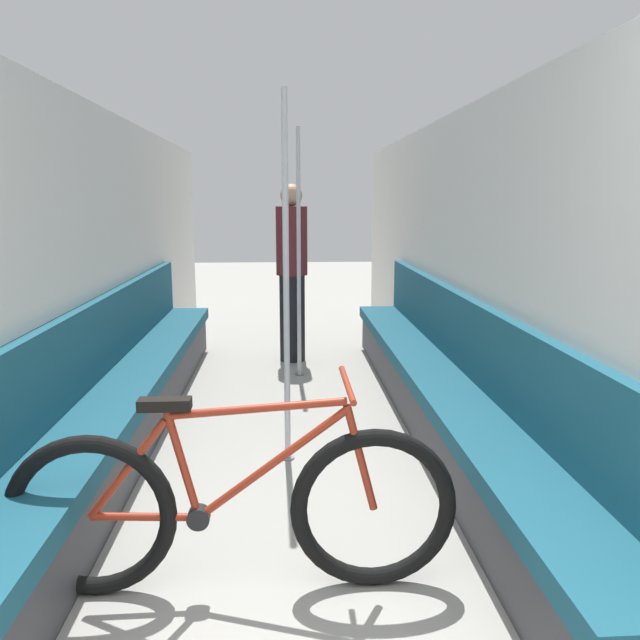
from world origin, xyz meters
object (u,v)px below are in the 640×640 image
(bicycle, at_px, (234,508))
(grab_pole_near, at_px, (287,288))
(bench_seat_row_left, at_px, (124,396))
(grab_pole_far, at_px, (299,259))
(passenger_standing, at_px, (292,271))
(bench_seat_row_right, at_px, (443,390))

(bicycle, xyz_separation_m, grab_pole_near, (0.22, 1.29, 0.70))
(bench_seat_row_left, bearing_deg, grab_pole_far, 51.65)
(bench_seat_row_left, relative_size, bicycle, 2.87)
(bicycle, xyz_separation_m, passenger_standing, (0.29, 3.69, 0.53))
(bicycle, bearing_deg, bench_seat_row_right, 62.48)
(grab_pole_far, bearing_deg, bench_seat_row_left, -128.35)
(bench_seat_row_left, distance_m, bicycle, 1.85)
(passenger_standing, bearing_deg, grab_pole_near, 83.58)
(bench_seat_row_left, xyz_separation_m, grab_pole_far, (1.18, 1.49, 0.75))
(grab_pole_far, relative_size, passenger_standing, 1.27)
(bench_seat_row_right, height_order, grab_pole_far, grab_pole_far)
(bench_seat_row_right, relative_size, passenger_standing, 3.01)
(bench_seat_row_left, xyz_separation_m, bench_seat_row_right, (2.10, 0.00, 0.00))
(bicycle, relative_size, grab_pole_far, 0.83)
(bench_seat_row_left, height_order, grab_pole_near, grab_pole_near)
(bench_seat_row_right, xyz_separation_m, grab_pole_far, (-0.92, 1.49, 0.75))
(bench_seat_row_left, relative_size, passenger_standing, 3.01)
(bench_seat_row_right, distance_m, grab_pole_near, 1.33)
(bench_seat_row_right, distance_m, grab_pole_far, 1.90)
(passenger_standing, bearing_deg, bench_seat_row_left, 56.21)
(bench_seat_row_right, height_order, grab_pole_near, grab_pole_near)
(bench_seat_row_left, height_order, bench_seat_row_right, same)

